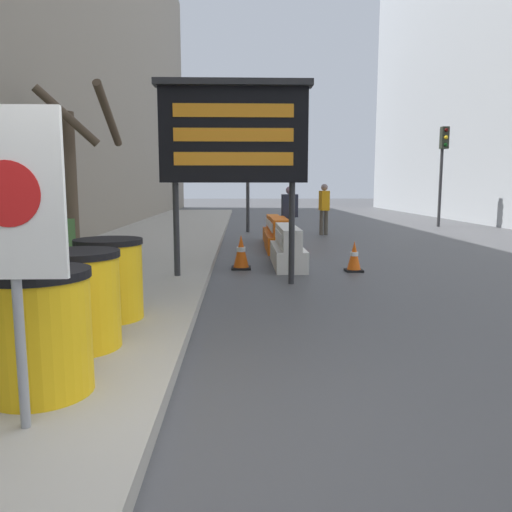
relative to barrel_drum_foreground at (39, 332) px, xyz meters
name	(u,v)px	position (x,y,z in m)	size (l,w,h in m)	color
ground_plane	(156,442)	(0.89, -0.46, -0.60)	(120.00, 120.00, 0.00)	#474749
bare_tree	(69,168)	(-2.16, 7.27, 1.40)	(1.85, 1.88, 3.51)	#4C3D2D
barrel_drum_foreground	(39,332)	(0.00, 0.00, 0.00)	(0.75, 0.75, 0.90)	yellow
barrel_drum_middle	(80,299)	(-0.04, 1.02, 0.00)	(0.75, 0.75, 0.90)	yellow
barrel_drum_back	(110,279)	(-0.03, 2.04, 0.00)	(0.75, 0.75, 0.90)	yellow
warning_sign	(10,214)	(0.10, -0.55, 0.87)	(0.64, 0.08, 1.94)	gray
message_board	(234,135)	(1.33, 4.72, 1.84)	(2.50, 0.36, 3.28)	#28282B
jersey_barrier_white	(288,248)	(2.39, 6.59, -0.24)	(0.60, 2.13, 0.82)	silver
jersey_barrier_orange_far	(279,236)	(2.39, 8.98, -0.24)	(0.65, 1.85, 0.83)	orange
jersey_barrier_orange_near	(274,230)	(2.39, 10.95, -0.26)	(0.57, 1.61, 0.77)	orange
traffic_cone_near	(354,257)	(3.61, 5.89, -0.32)	(0.33, 0.33, 0.58)	black
traffic_cone_mid	(241,252)	(1.44, 6.24, -0.27)	(0.38, 0.38, 0.68)	black
traffic_light_near_curb	(248,155)	(1.69, 14.02, 2.07)	(0.28, 0.44, 3.67)	#2D2D30
traffic_light_far_side	(443,155)	(9.38, 16.18, 2.22)	(0.28, 0.45, 3.90)	#2D2D30
pedestrian_worker	(290,211)	(2.77, 10.07, 0.35)	(0.44, 0.28, 1.61)	#23283D
pedestrian_passerby	(324,205)	(4.21, 13.05, 0.39)	(0.30, 0.46, 1.69)	#514C42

